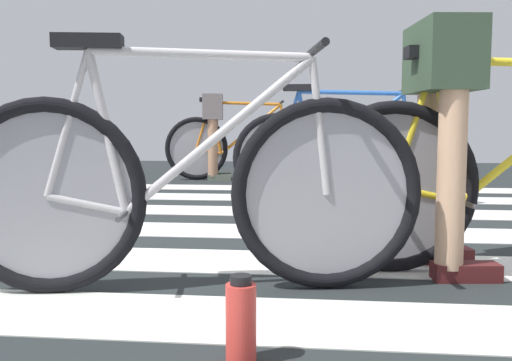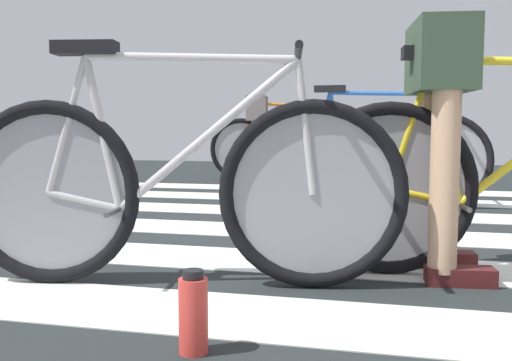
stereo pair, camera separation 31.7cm
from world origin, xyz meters
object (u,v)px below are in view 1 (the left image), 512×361
at_px(bicycle_1_of_4, 188,188).
at_px(bicycle_3_of_4, 343,155).
at_px(cyclist_2_of_4, 442,113).
at_px(cyclist_4_of_4, 213,125).
at_px(bicycle_4_of_4, 241,146).
at_px(water_bottle, 241,321).

relative_size(bicycle_1_of_4, bicycle_3_of_4, 0.99).
xyz_separation_m(cyclist_2_of_4, cyclist_4_of_4, (-1.68, 3.96, -0.04)).
distance_m(bicycle_4_of_4, water_bottle, 5.05).
xyz_separation_m(bicycle_1_of_4, cyclist_4_of_4, (-0.70, 4.34, 0.24)).
distance_m(bicycle_1_of_4, bicycle_3_of_4, 2.52).
height_order(cyclist_2_of_4, water_bottle, cyclist_2_of_4).
relative_size(bicycle_3_of_4, cyclist_4_of_4, 1.80).
height_order(cyclist_2_of_4, cyclist_4_of_4, cyclist_2_of_4).
bearing_deg(bicycle_1_of_4, bicycle_4_of_4, 85.28).
relative_size(bicycle_1_of_4, water_bottle, 7.50).
bearing_deg(cyclist_2_of_4, cyclist_4_of_4, 105.95).
relative_size(cyclist_2_of_4, water_bottle, 4.49).
xyz_separation_m(bicycle_1_of_4, bicycle_3_of_4, (0.67, 2.43, 0.00)).
relative_size(cyclist_2_of_4, bicycle_3_of_4, 0.59).
height_order(bicycle_1_of_4, water_bottle, bicycle_1_of_4).
relative_size(bicycle_3_of_4, water_bottle, 7.57).
height_order(bicycle_1_of_4, bicycle_4_of_4, same).
relative_size(bicycle_1_of_4, cyclist_4_of_4, 1.78).
height_order(cyclist_2_of_4, bicycle_3_of_4, cyclist_2_of_4).
bearing_deg(water_bottle, cyclist_4_of_4, 101.13).
bearing_deg(bicycle_3_of_4, bicycle_4_of_4, 117.53).
bearing_deg(water_bottle, bicycle_4_of_4, 97.61).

